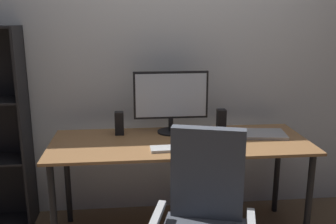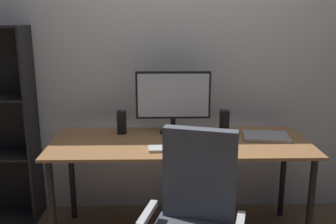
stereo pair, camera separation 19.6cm
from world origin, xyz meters
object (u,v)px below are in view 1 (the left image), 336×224
(monitor, at_px, (171,98))
(laptop, at_px, (263,134))
(coffee_mug, at_px, (187,134))
(speaker_left, at_px, (119,123))
(desk, at_px, (180,151))
(mouse, at_px, (204,145))
(keyboard, at_px, (173,148))
(speaker_right, at_px, (221,120))

(monitor, distance_m, laptop, 0.72)
(monitor, bearing_deg, laptop, -11.90)
(coffee_mug, xyz_separation_m, speaker_left, (-0.47, 0.21, 0.03))
(speaker_left, bearing_deg, laptop, -7.20)
(coffee_mug, distance_m, speaker_left, 0.51)
(desk, bearing_deg, mouse, -48.06)
(desk, height_order, laptop, laptop)
(desk, xyz_separation_m, mouse, (0.14, -0.15, 0.09))
(keyboard, relative_size, coffee_mug, 2.77)
(desk, relative_size, mouse, 18.74)
(coffee_mug, height_order, speaker_left, speaker_left)
(laptop, distance_m, speaker_right, 0.32)
(speaker_right, bearing_deg, keyboard, -137.78)
(laptop, bearing_deg, coffee_mug, -165.12)
(desk, height_order, mouse, mouse)
(speaker_left, relative_size, speaker_right, 1.00)
(desk, xyz_separation_m, coffee_mug, (0.04, -0.02, 0.13))
(keyboard, relative_size, speaker_left, 1.71)
(speaker_left, bearing_deg, keyboard, -46.49)
(mouse, relative_size, coffee_mug, 0.92)
(laptop, height_order, speaker_right, speaker_right)
(monitor, relative_size, speaker_left, 3.22)
(coffee_mug, relative_size, speaker_right, 0.62)
(coffee_mug, xyz_separation_m, speaker_right, (0.29, 0.21, 0.03))
(laptop, xyz_separation_m, speaker_left, (-1.04, 0.13, 0.07))
(keyboard, height_order, speaker_left, speaker_left)
(coffee_mug, relative_size, speaker_left, 0.62)
(keyboard, height_order, mouse, mouse)
(mouse, bearing_deg, coffee_mug, 114.10)
(monitor, distance_m, speaker_left, 0.42)
(monitor, relative_size, speaker_right, 3.22)
(keyboard, bearing_deg, speaker_right, 39.83)
(coffee_mug, xyz_separation_m, laptop, (0.58, 0.08, -0.04))
(monitor, bearing_deg, speaker_right, -1.18)
(desk, distance_m, coffee_mug, 0.14)
(speaker_right, bearing_deg, desk, -150.20)
(coffee_mug, distance_m, laptop, 0.58)
(desk, bearing_deg, speaker_right, 29.80)
(desk, distance_m, laptop, 0.63)
(keyboard, bearing_deg, monitor, 83.33)
(laptop, relative_size, speaker_right, 1.88)
(speaker_right, bearing_deg, coffee_mug, -144.54)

